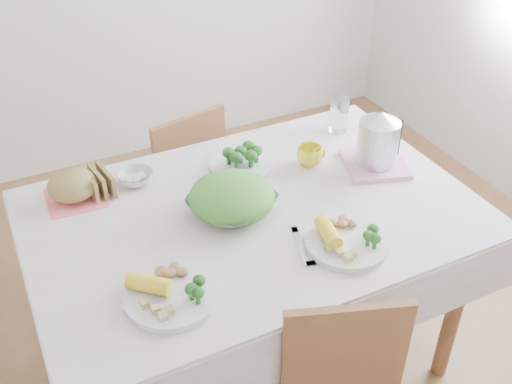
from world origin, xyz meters
name	(u,v)px	position (x,y,z in m)	size (l,w,h in m)	color
floor	(254,357)	(0.00, 0.00, 0.00)	(3.60, 3.60, 0.00)	brown
dining_table	(254,292)	(0.00, 0.00, 0.38)	(1.40, 0.90, 0.75)	brown
tablecloth	(253,212)	(0.00, 0.00, 0.76)	(1.50, 1.00, 0.01)	silver
chair_far	(173,171)	(-0.03, 0.79, 0.47)	(0.37, 0.37, 0.82)	brown
salad_bowl	(232,205)	(-0.07, 0.02, 0.80)	(0.27, 0.27, 0.07)	white
dinner_plate_left	(172,295)	(-0.39, -0.27, 0.77)	(0.28, 0.28, 0.02)	white
dinner_plate_right	(347,242)	(0.18, -0.29, 0.77)	(0.27, 0.27, 0.02)	white
broccoli_plate	(241,165)	(0.08, 0.26, 0.77)	(0.24, 0.24, 0.02)	beige
napkin	(75,198)	(-0.53, 0.34, 0.76)	(0.19, 0.19, 0.00)	#FF686D
bread_loaf	(72,185)	(-0.53, 0.34, 0.82)	(0.17, 0.16, 0.10)	brown
fruit_bowl	(136,178)	(-0.31, 0.34, 0.78)	(0.13, 0.13, 0.04)	white
yellow_mug	(310,156)	(0.32, 0.17, 0.80)	(0.10, 0.10, 0.08)	yellow
glass_tumbler	(339,116)	(0.56, 0.34, 0.83)	(0.08, 0.08, 0.15)	white
pink_tray	(375,164)	(0.53, 0.05, 0.77)	(0.22, 0.22, 0.02)	pink
electric_kettle	(378,138)	(0.53, 0.05, 0.88)	(0.15, 0.15, 0.21)	#B2B5BA
fork_right	(300,245)	(0.05, -0.23, 0.76)	(0.02, 0.18, 0.00)	silver
knife	(336,260)	(0.11, -0.34, 0.76)	(0.02, 0.19, 0.00)	silver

